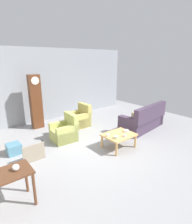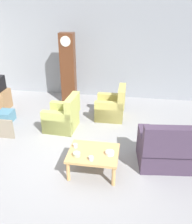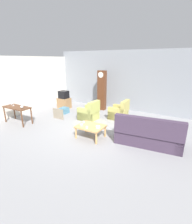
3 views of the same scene
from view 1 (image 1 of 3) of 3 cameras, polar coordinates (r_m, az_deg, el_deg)
The scene contains 14 objects.
ground_plane at distance 5.99m, azimuth 1.66°, elevation -10.52°, with size 10.40×10.40×0.00m, color gray.
garage_door_wall at distance 8.47m, azimuth -14.40°, elevation 8.46°, with size 8.40×0.16×3.20m, color gray.
couch_floral at distance 7.42m, azimuth 14.89°, elevation -2.61°, with size 2.19×1.11×1.04m.
armchair_olive_near at distance 6.32m, azimuth -9.96°, elevation -6.22°, with size 0.84×0.81×0.92m.
armchair_olive_far at distance 7.54m, azimuth -5.25°, elevation -2.20°, with size 0.80×0.77×0.92m.
coffee_table_wood at distance 5.73m, azimuth 7.32°, elevation -7.64°, with size 0.96×0.76×0.46m.
grandfather_clock at distance 7.50m, azimuth -18.71°, elevation 3.08°, with size 0.44×0.30×2.16m.
framed_picture_leaning at distance 5.31m, azimuth -19.20°, elevation -12.30°, with size 0.60×0.05×0.49m, color gray.
storage_box_blue at distance 5.98m, azimuth -24.78°, elevation -10.61°, with size 0.39×0.41×0.30m, color teal.
glass_dome_cloche at distance 3.75m, azimuth -24.29°, elevation -15.85°, with size 0.13×0.13×0.13m, color silver.
cup_white_porcelain at distance 5.51m, azimuth 3.82°, elevation -7.36°, with size 0.08×0.08×0.08m, color white.
cup_blue_rimmed at distance 5.53m, azimuth 9.21°, elevation -7.47°, with size 0.09×0.09×0.07m, color silver.
bowl_white_stacked at distance 5.89m, azimuth 9.67°, elevation -6.00°, with size 0.16×0.16×0.06m, color white.
bowl_shallow_green at distance 5.39m, azimuth 6.46°, elevation -8.03°, with size 0.14×0.14×0.07m, color #B2C69E.
Camera 1 is at (-3.46, -4.04, 2.74)m, focal length 28.59 mm.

